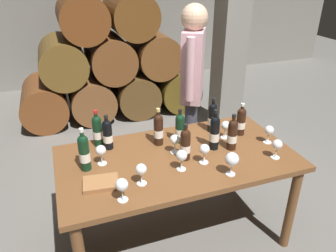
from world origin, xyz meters
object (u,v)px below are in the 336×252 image
Objects in this scene: wine_bottle_1 at (84,152)px; wine_glass_1 at (204,150)px; wine_glass_3 at (182,156)px; tasting_notebook at (101,183)px; wine_bottle_6 at (158,129)px; wine_bottle_7 at (241,121)px; wine_glass_4 at (226,126)px; wine_glass_0 at (175,140)px; wine_bottle_4 at (212,117)px; wine_bottle_0 at (185,144)px; wine_bottle_5 at (97,130)px; sommelier_presenting at (192,80)px; wine_bottle_2 at (215,132)px; wine_glass_7 at (122,185)px; wine_glass_8 at (232,160)px; wine_bottle_9 at (180,128)px; wine_glass_6 at (277,145)px; wine_bottle_8 at (232,134)px; wine_glass_9 at (269,131)px; wine_glass_5 at (101,151)px; dining_table at (177,167)px; wine_glass_2 at (141,170)px.

wine_glass_1 is (0.78, -0.20, -0.03)m from wine_bottle_1.
tasting_notebook is at bearing 178.64° from wine_glass_3.
wine_bottle_6 is 0.68m from wine_bottle_7.
wine_bottle_7 is at bearing 5.04° from wine_glass_4.
wine_bottle_4 is at bearing 28.04° from wine_glass_0.
wine_bottle_0 is 0.95× the size of wine_bottle_5.
wine_bottle_6 reaches higher than wine_bottle_4.
sommelier_presenting is at bearing 87.20° from wine_bottle_4.
sommelier_presenting is (0.14, 0.73, 0.15)m from wine_bottle_2.
wine_bottle_6 reaches higher than wine_bottle_0.
wine_glass_0 is 0.97× the size of wine_glass_7.
wine_bottle_4 is 1.01× the size of wine_bottle_5.
wine_glass_1 is (-0.27, -0.41, -0.02)m from wine_bottle_4.
wine_glass_7 is 0.73m from wine_glass_8.
sommelier_presenting is (0.34, 0.56, 0.16)m from wine_bottle_9.
wine_bottle_9 is at bearing 141.22° from wine_glass_6.
wine_bottle_8 is 1.87× the size of wine_glass_7.
wine_bottle_6 is at bearing 53.89° from wine_glass_7.
wine_bottle_1 is 1.38m from wine_glass_9.
sommelier_presenting reaches higher than wine_glass_3.
wine_bottle_2 is 0.30m from wine_glass_0.
wine_bottle_5 is 0.27m from wine_glass_5.
wine_bottle_5 is at bearing 144.91° from dining_table.
sommelier_presenting reaches higher than dining_table.
sommelier_presenting reaches higher than wine_glass_1.
wine_glass_5 is at bearing -94.34° from wine_bottle_5.
wine_glass_8 is at bearing -60.43° from wine_glass_1.
wine_glass_4 is at bearing 117.14° from wine_glass_6.
wine_glass_8 is 0.85m from tasting_notebook.
sommelier_presenting is at bearing 51.92° from wine_glass_2.
wine_bottle_8 is at bearing -12.44° from wine_glass_0.
wine_glass_4 is at bearing 31.05° from wine_glass_3.
sommelier_presenting is (0.47, 0.91, 0.18)m from wine_glass_3.
wine_glass_6 is (1.29, -0.32, -0.03)m from wine_bottle_1.
sommelier_presenting is at bearing 63.63° from wine_bottle_0.
wine_bottle_6 is 1.09× the size of wine_bottle_9.
wine_bottle_0 is at bearing -8.97° from wine_bottle_1.
wine_glass_8 is (0.58, -0.10, 0.01)m from wine_glass_2.
wine_glass_6 is 1.24m from tasting_notebook.
wine_bottle_8 is at bearing -91.13° from sommelier_presenting.
wine_glass_0 is at bearing 40.30° from wine_glass_2.
sommelier_presenting is (-0.02, 0.62, 0.18)m from wine_glass_4.
sommelier_presenting is at bearing 92.00° from wine_glass_4.
wine_bottle_0 is 1.88× the size of wine_glass_2.
dining_table is at bearing -177.10° from wine_bottle_2.
wine_glass_8 is at bearing 1.22° from wine_glass_7.
dining_table is at bearing 129.57° from wine_bottle_0.
wine_glass_4 is 1.00× the size of wine_glass_5.
wine_glass_3 is (-0.04, -0.16, 0.20)m from dining_table.
wine_bottle_1 is at bearing 174.67° from dining_table.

